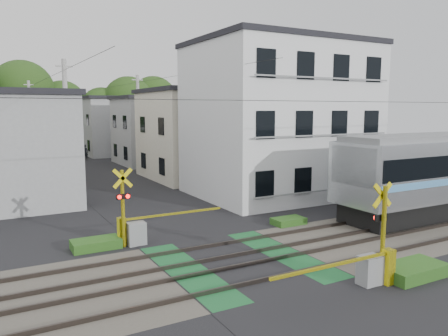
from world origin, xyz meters
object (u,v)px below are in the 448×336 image
crossing_signal_near (374,262)px  crossing_signal_far (134,227)px  pedestrian (85,152)px  apartment_block (279,119)px

crossing_signal_near → crossing_signal_far: 8.95m
pedestrian → crossing_signal_near: bearing=116.5°
pedestrian → apartment_block: bearing=131.0°
crossing_signal_far → pedestrian: crossing_signal_far is taller
crossing_signal_far → crossing_signal_near: bearing=-54.7°
apartment_block → pedestrian: (-6.96, 24.10, -3.83)m
crossing_signal_far → pedestrian: size_ratio=2.86×
crossing_signal_far → apartment_block: apartment_block is taller
crossing_signal_near → pedestrian: crossing_signal_near is taller
crossing_signal_near → apartment_block: apartment_block is taller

